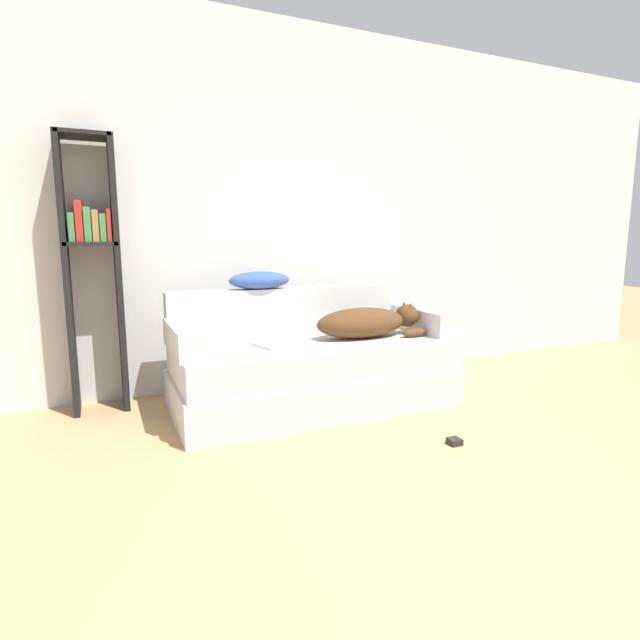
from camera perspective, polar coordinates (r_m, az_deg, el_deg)
The scene contains 11 objects.
ground_plane at distance 2.12m, azimuth 28.61°, elevation -23.78°, with size 20.00×20.00×0.00m, color tan.
wall_back at distance 3.97m, azimuth -2.24°, elevation 12.63°, with size 7.65×0.06×2.70m.
couch at distance 3.37m, azimuth -0.67°, elevation -6.15°, with size 1.85×0.84×0.45m.
couch_backrest at distance 3.61m, azimuth -2.88°, elevation 1.21°, with size 1.81×0.15×0.32m.
couch_arm_left at distance 3.06m, azimuth -15.36°, elevation -2.05°, with size 0.15×0.65×0.16m.
couch_arm_right at distance 3.71m, azimuth 11.47°, elevation 0.04°, with size 0.15×0.65×0.16m.
dog at distance 3.41m, azimuth 5.44°, elevation -0.24°, with size 0.77×0.31×0.23m.
laptop at distance 3.20m, azimuth -4.39°, elevation -2.61°, with size 0.40×0.33×0.02m.
throw_pillow at distance 3.48m, azimuth -6.92°, elevation 4.53°, with size 0.43×0.21×0.12m.
bookshelf at distance 3.50m, azimuth -24.62°, elevation 6.25°, with size 0.34×0.26×1.75m.
power_adapter at distance 2.91m, azimuth 15.12°, elevation -13.26°, with size 0.07×0.07×0.03m.
Camera 1 is at (-1.48, -1.03, 1.12)m, focal length 28.00 mm.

